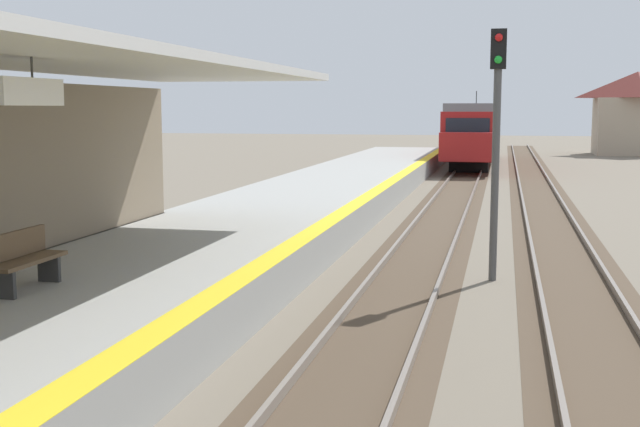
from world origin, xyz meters
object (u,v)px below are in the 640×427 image
Objects in this scene: approaching_train at (474,131)px; platform_bench at (22,258)px; rail_signal_post at (496,128)px; distant_trackside_house at (636,112)px.

platform_bench is at bearing -96.86° from approaching_train.
approaching_train reaches higher than platform_bench.
distant_trackside_house is (10.08, 49.95, 0.14)m from rail_signal_post.
rail_signal_post is at bearing -87.19° from approaching_train.
rail_signal_post is 50.95m from distant_trackside_house.
rail_signal_post is 3.25× the size of platform_bench.
platform_bench is (-6.83, -6.51, -1.82)m from rail_signal_post.
distant_trackside_house reaches higher than platform_bench.
distant_trackside_house is at bearing 50.37° from approaching_train.
approaching_train is at bearing -129.63° from distant_trackside_house.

